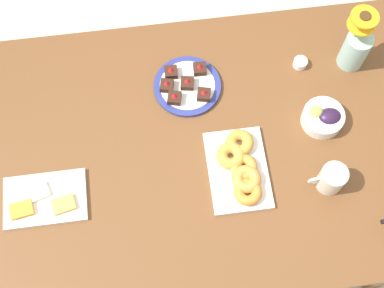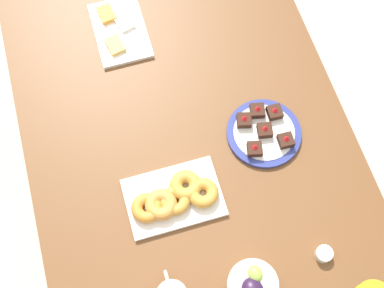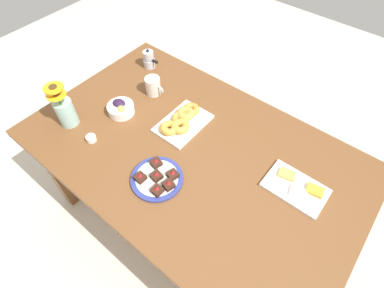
% 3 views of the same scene
% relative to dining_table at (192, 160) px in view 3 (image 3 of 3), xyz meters
% --- Properties ---
extents(ground_plane, '(6.00, 6.00, 0.00)m').
position_rel_dining_table_xyz_m(ground_plane, '(0.00, 0.00, -0.65)').
color(ground_plane, beige).
extents(dining_table, '(1.60, 1.00, 0.74)m').
position_rel_dining_table_xyz_m(dining_table, '(0.00, 0.00, 0.00)').
color(dining_table, brown).
rests_on(dining_table, ground_plane).
extents(coffee_mug, '(0.12, 0.08, 0.10)m').
position_rel_dining_table_xyz_m(coffee_mug, '(-0.42, 0.18, 0.14)').
color(coffee_mug, beige).
rests_on(coffee_mug, dining_table).
extents(grape_bowl, '(0.14, 0.14, 0.07)m').
position_rel_dining_table_xyz_m(grape_bowl, '(-0.44, -0.04, 0.12)').
color(grape_bowl, white).
rests_on(grape_bowl, dining_table).
extents(cheese_platter, '(0.26, 0.17, 0.03)m').
position_rel_dining_table_xyz_m(cheese_platter, '(0.48, 0.12, 0.10)').
color(cheese_platter, white).
rests_on(cheese_platter, dining_table).
extents(croissant_platter, '(0.19, 0.29, 0.05)m').
position_rel_dining_table_xyz_m(croissant_platter, '(-0.14, 0.09, 0.11)').
color(croissant_platter, white).
rests_on(croissant_platter, dining_table).
extents(jam_cup_berry, '(0.05, 0.05, 0.03)m').
position_rel_dining_table_xyz_m(jam_cup_berry, '(-0.42, -0.26, 0.10)').
color(jam_cup_berry, white).
rests_on(jam_cup_berry, dining_table).
extents(dessert_plate, '(0.23, 0.23, 0.05)m').
position_rel_dining_table_xyz_m(dessert_plate, '(-0.01, -0.23, 0.10)').
color(dessert_plate, navy).
rests_on(dessert_plate, dining_table).
extents(flower_vase, '(0.11, 0.10, 0.26)m').
position_rel_dining_table_xyz_m(flower_vase, '(-0.59, -0.26, 0.18)').
color(flower_vase, '#99C1B7').
rests_on(flower_vase, dining_table).
extents(moka_pot, '(0.11, 0.07, 0.12)m').
position_rel_dining_table_xyz_m(moka_pot, '(-0.60, 0.33, 0.13)').
color(moka_pot, '#B7B7BC').
rests_on(moka_pot, dining_table).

